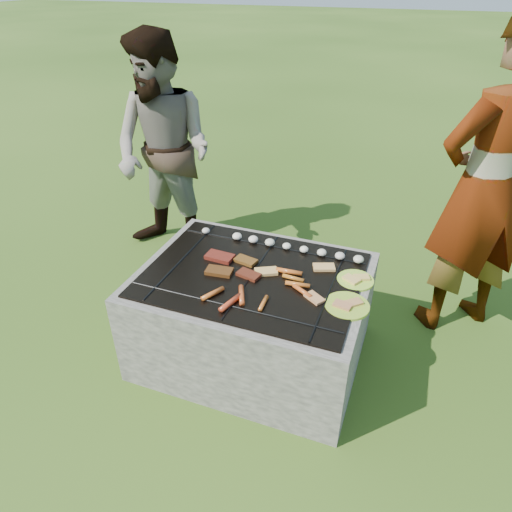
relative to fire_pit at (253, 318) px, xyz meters
The scene contains 10 objects.
lawn 0.28m from the fire_pit, ahead, with size 60.00×60.00×0.00m, color #274711.
fire_pit is the anchor object (origin of this frame).
mushrooms 0.49m from the fire_pit, 72.53° to the left, with size 1.06×0.06×0.04m.
pork_slabs 0.38m from the fire_pit, behind, with size 0.39×0.26×0.02m.
sausages 0.39m from the fire_pit, 52.51° to the right, with size 0.55×0.48×0.03m.
bread_on_grate 0.43m from the fire_pit, 12.99° to the left, with size 0.46×0.41×0.02m.
plate_far 0.67m from the fire_pit, 14.55° to the left, with size 0.27×0.27×0.03m.
plate_near 0.66m from the fire_pit, 10.06° to the right, with size 0.30×0.30×0.03m.
cook 1.58m from the fire_pit, 34.24° to the left, with size 0.72×0.47×1.97m, color gray.
bystander 1.56m from the fire_pit, 139.42° to the left, with size 0.86×0.67×1.76m, color #A18F86.
Camera 1 is at (0.77, -2.00, 2.09)m, focal length 32.00 mm.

